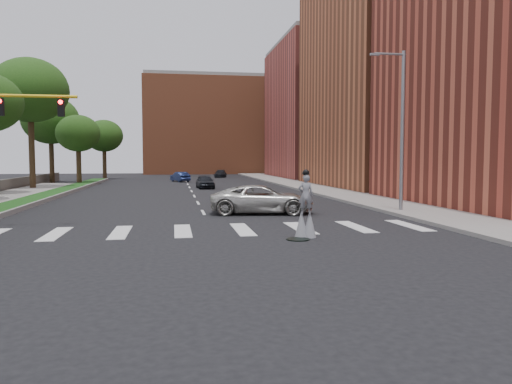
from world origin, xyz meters
The scene contains 18 objects.
ground_plane centered at (0.00, 0.00, 0.00)m, with size 160.00×160.00×0.00m, color black.
grass_median centered at (-11.50, 20.00, 0.12)m, with size 2.00×60.00×0.25m, color #144012.
median_curb centered at (-10.45, 20.00, 0.14)m, with size 0.20×60.00×0.28m, color gray.
sidewalk_right centered at (12.50, 25.00, 0.09)m, with size 5.00×90.00×0.18m, color gray.
manhole centered at (3.00, -2.00, 0.02)m, with size 0.90×0.90×0.04m, color black.
building_mid centered at (22.00, 30.00, 12.00)m, with size 16.00×22.00×24.00m, color #AB5935.
building_far centered at (22.00, 54.00, 10.00)m, with size 16.00×22.00×20.00m, color #BA4F44.
building_backdrop centered at (6.00, 78.00, 9.00)m, with size 26.00×14.00×18.00m, color #AB5935.
streetlight centered at (10.90, 6.00, 4.90)m, with size 2.05×0.20×9.00m.
stilt_performer centered at (3.43, -1.50, 1.00)m, with size 0.83×0.59×2.66m.
suv_crossing centered at (3.21, 6.92, 0.80)m, with size 2.64×5.73×1.59m, color beige.
car_near centered at (1.50, 29.98, 0.68)m, with size 1.60×3.99×1.36m, color black.
car_mid centered at (-0.80, 44.11, 0.63)m, with size 1.34×3.83×1.26m, color #16214D.
car_far centered at (5.61, 57.18, 0.59)m, with size 1.64×4.03×1.17m, color black.
tree_4 centered at (-15.11, 30.89, 9.51)m, with size 7.23×7.23×12.62m.
tree_5 centered at (-16.05, 42.96, 7.54)m, with size 6.73×6.73×10.43m.
tree_6 centered at (-12.29, 39.31, 5.80)m, with size 4.93×4.93×7.95m.
tree_7 centered at (-11.22, 52.86, 6.10)m, with size 5.28×5.28×8.39m.
Camera 1 is at (-1.66, -20.27, 3.14)m, focal length 35.00 mm.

